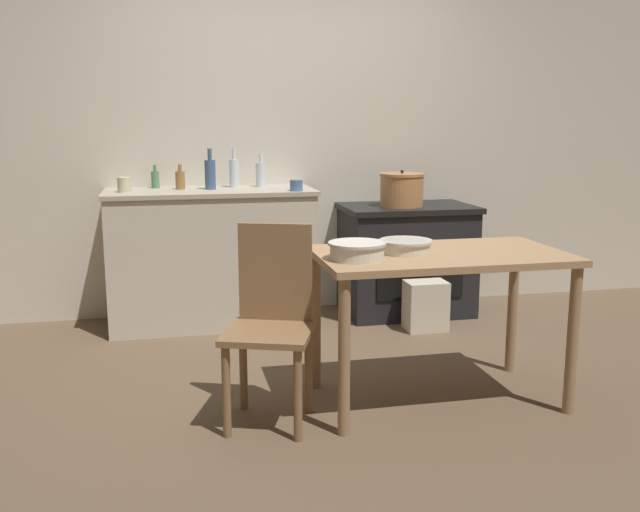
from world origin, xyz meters
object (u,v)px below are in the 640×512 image
flour_sack (426,306)px  cup_mid_right (296,185)px  stove (406,259)px  cup_center_right (124,185)px  chair (271,318)px  stock_pot (402,190)px  bottle_mid_left (180,180)px  bottle_left (261,174)px  bottle_center_left (210,174)px  mixing_bowl_small (406,245)px  bottle_far_left (155,179)px  bottle_center (234,172)px  mixing_bowl_large (357,250)px  work_table (440,273)px

flour_sack → cup_mid_right: (-0.85, 0.27, 0.82)m
stove → cup_center_right: 2.09m
chair → stock_pot: 2.09m
bottle_mid_left → chair: bearing=-78.6°
bottle_left → stove: bearing=-8.1°
flour_sack → cup_mid_right: 1.21m
bottle_center_left → mixing_bowl_small: bearing=-63.1°
cup_mid_right → bottle_left: bearing=118.2°
stock_pot → bottle_far_left: size_ratio=1.99×
stock_pot → bottle_left: size_ratio=1.37×
stove → bottle_center: bearing=172.8°
stock_pot → cup_center_right: 1.94m
cup_center_right → flour_sack: bearing=-12.4°
mixing_bowl_large → flour_sack: bearing=56.3°
work_table → bottle_mid_left: bottle_mid_left is taller
bottle_center_left → bottle_center: bottle_center_left is taller
cup_center_right → cup_mid_right: size_ratio=1.13×
bottle_center → cup_mid_right: (0.38, -0.36, -0.07)m
bottle_mid_left → cup_mid_right: size_ratio=1.97×
bottle_center_left → cup_mid_right: 0.62m
cup_mid_right → flour_sack: bearing=-17.3°
chair → bottle_mid_left: bearing=121.3°
bottle_center → cup_center_right: bottle_center is taller
bottle_left → cup_mid_right: bearing=-61.8°
flour_sack → bottle_center: size_ratio=1.25×
chair → cup_mid_right: 1.62m
bottle_left → cup_mid_right: (0.19, -0.36, -0.05)m
chair → work_table: bearing=23.0°
mixing_bowl_small → bottle_mid_left: size_ratio=1.55×
stock_pot → bottle_center_left: bottle_center_left is taller
flour_sack → bottle_center: (-1.24, 0.63, 0.89)m
stock_pot → mixing_bowl_large: size_ratio=1.16×
bottle_far_left → bottle_left: (0.74, -0.06, 0.03)m
chair → flour_sack: chair is taller
bottle_mid_left → work_table: bearing=-54.7°
bottle_far_left → bottle_center: bearing=-5.6°
stock_pot → mixing_bowl_large: (-0.80, -1.68, -0.11)m
bottle_center → flour_sack: bearing=-27.0°
flour_sack → mixing_bowl_small: mixing_bowl_small is taller
mixing_bowl_small → bottle_left: (-0.48, 1.78, 0.23)m
bottle_far_left → bottle_center: 0.56m
flour_sack → bottle_mid_left: 1.91m
bottle_left → cup_mid_right: 0.41m
work_table → chair: size_ratio=1.32×
chair → bottle_left: (0.21, 1.85, 0.54)m
bottle_far_left → bottle_mid_left: 0.21m
bottle_center_left → bottle_far_left: bearing=155.5°
mixing_bowl_large → bottle_left: (-0.20, 1.89, 0.22)m
bottle_center → cup_center_right: (-0.75, -0.19, -0.06)m
mixing_bowl_large → cup_mid_right: 1.54m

